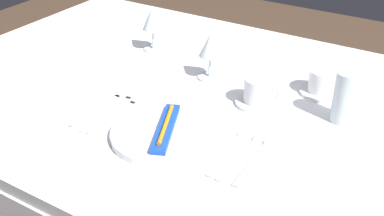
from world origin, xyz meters
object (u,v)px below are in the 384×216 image
(fork_outer, at_px, (118,113))
(coffee_cup_left, at_px, (324,81))
(spoon_soup, at_px, (233,146))
(spoon_tea, at_px, (259,155))
(wine_glass_centre, at_px, (210,48))
(drink_tumbler, at_px, (345,100))
(wine_glass_left, at_px, (152,21))
(dinner_plate, at_px, (166,133))
(fork_inner, at_px, (112,109))
(fork_salad, at_px, (102,106))
(toothbrush_package, at_px, (166,127))
(spoon_dessert, at_px, (246,151))
(coffee_cup_right, at_px, (259,90))

(fork_outer, bearing_deg, coffee_cup_left, 42.79)
(spoon_soup, distance_m, spoon_tea, 0.07)
(wine_glass_centre, xyz_separation_m, drink_tumbler, (0.41, -0.03, -0.04))
(wine_glass_left, height_order, drink_tumbler, wine_glass_left)
(dinner_plate, distance_m, wine_glass_centre, 0.35)
(fork_inner, height_order, coffee_cup_left, coffee_cup_left)
(coffee_cup_left, relative_size, wine_glass_left, 0.70)
(dinner_plate, height_order, fork_inner, dinner_plate)
(dinner_plate, bearing_deg, fork_inner, 171.42)
(spoon_soup, bearing_deg, wine_glass_centre, 128.73)
(fork_salad, distance_m, wine_glass_left, 0.41)
(toothbrush_package, bearing_deg, spoon_soup, 15.81)
(fork_outer, distance_m, wine_glass_left, 0.43)
(toothbrush_package, distance_m, wine_glass_left, 0.53)
(wine_glass_centre, distance_m, drink_tumbler, 0.41)
(wine_glass_left, distance_m, drink_tumbler, 0.68)
(spoon_dessert, bearing_deg, fork_salad, -177.60)
(fork_salad, bearing_deg, fork_inner, 3.32)
(fork_outer, height_order, drink_tumbler, drink_tumbler)
(fork_salad, height_order, coffee_cup_right, coffee_cup_right)
(fork_outer, xyz_separation_m, fork_salad, (-0.06, 0.00, 0.00))
(drink_tumbler, bearing_deg, dinner_plate, -138.91)
(drink_tumbler, bearing_deg, spoon_tea, -114.49)
(spoon_dessert, bearing_deg, coffee_cup_left, 81.24)
(fork_outer, bearing_deg, spoon_tea, 3.51)
(toothbrush_package, bearing_deg, wine_glass_left, 128.87)
(toothbrush_package, bearing_deg, fork_salad, 173.17)
(dinner_plate, bearing_deg, toothbrush_package, 97.13)
(spoon_soup, xyz_separation_m, spoon_dessert, (0.03, -0.00, 0.00))
(fork_outer, bearing_deg, spoon_soup, 3.96)
(spoon_dessert, bearing_deg, spoon_soup, 178.87)
(coffee_cup_left, bearing_deg, spoon_soup, -103.99)
(spoon_tea, bearing_deg, toothbrush_package, -168.31)
(fork_outer, relative_size, drink_tumbler, 1.57)
(fork_salad, xyz_separation_m, coffee_cup_right, (0.35, 0.23, 0.04))
(wine_glass_left, bearing_deg, spoon_dessert, -34.84)
(toothbrush_package, height_order, fork_inner, toothbrush_package)
(coffee_cup_right, xyz_separation_m, wine_glass_left, (-0.45, 0.15, 0.06))
(dinner_plate, xyz_separation_m, wine_glass_centre, (-0.07, 0.33, 0.09))
(spoon_tea, relative_size, drink_tumbler, 1.55)
(coffee_cup_left, bearing_deg, spoon_tea, -93.85)
(spoon_dessert, distance_m, wine_glass_centre, 0.40)
(coffee_cup_right, distance_m, wine_glass_left, 0.48)
(dinner_plate, relative_size, toothbrush_package, 1.30)
(toothbrush_package, distance_m, wine_glass_centre, 0.34)
(dinner_plate, xyz_separation_m, wine_glass_left, (-0.33, 0.41, 0.09))
(spoon_dessert, relative_size, coffee_cup_right, 2.09)
(dinner_plate, xyz_separation_m, fork_outer, (-0.17, 0.02, -0.01))
(spoon_dessert, xyz_separation_m, coffee_cup_left, (0.06, 0.36, 0.04))
(fork_outer, height_order, spoon_tea, spoon_tea)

